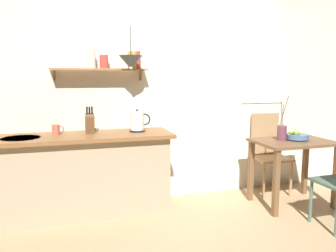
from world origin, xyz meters
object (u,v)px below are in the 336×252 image
at_px(fruit_bowl, 297,136).
at_px(electric_kettle, 137,122).
at_px(knife_block, 90,123).
at_px(coffee_mug_by_sink, 56,130).
at_px(pendant_lamp, 131,62).
at_px(dining_table, 293,153).
at_px(twig_vase, 282,132).
at_px(dining_chair_far, 268,149).

distance_m(fruit_bowl, electric_kettle, 1.86).
xyz_separation_m(knife_block, coffee_mug_by_sink, (-0.34, 0.02, -0.06)).
height_order(fruit_bowl, pendant_lamp, pendant_lamp).
height_order(dining_table, coffee_mug_by_sink, coffee_mug_by_sink).
height_order(twig_vase, pendant_lamp, pendant_lamp).
bearing_deg(pendant_lamp, dining_table, -11.07).
height_order(dining_chair_far, fruit_bowl, dining_chair_far).
height_order(dining_chair_far, twig_vase, twig_vase).
xyz_separation_m(dining_table, electric_kettle, (-1.75, 0.40, 0.39)).
bearing_deg(twig_vase, dining_table, -24.52).
relative_size(twig_vase, coffee_mug_by_sink, 4.17).
height_order(twig_vase, knife_block, twig_vase).
xyz_separation_m(twig_vase, pendant_lamp, (-1.70, 0.30, 0.79)).
xyz_separation_m(fruit_bowl, coffee_mug_by_sink, (-2.67, 0.41, 0.13)).
bearing_deg(dining_chair_far, fruit_bowl, -82.34).
height_order(electric_kettle, knife_block, knife_block).
bearing_deg(pendant_lamp, dining_chair_far, 4.55).
height_order(knife_block, pendant_lamp, pendant_lamp).
bearing_deg(pendant_lamp, twig_vase, -10.01).
height_order(dining_chair_far, pendant_lamp, pendant_lamp).
bearing_deg(dining_table, electric_kettle, 167.02).
xyz_separation_m(fruit_bowl, electric_kettle, (-1.81, 0.38, 0.19)).
relative_size(fruit_bowl, coffee_mug_by_sink, 2.11).
bearing_deg(twig_vase, coffee_mug_by_sink, 171.29).
distance_m(dining_chair_far, pendant_lamp, 2.13).
relative_size(dining_table, coffee_mug_by_sink, 7.09).
relative_size(knife_block, coffee_mug_by_sink, 2.35).
bearing_deg(knife_block, electric_kettle, -1.18).
relative_size(coffee_mug_by_sink, pendant_lamp, 0.28).
relative_size(dining_chair_far, knife_block, 3.47).
bearing_deg(knife_block, dining_table, -10.35).
distance_m(electric_kettle, knife_block, 0.52).
bearing_deg(knife_block, dining_chair_far, 2.22).
relative_size(knife_block, pendant_lamp, 0.65).
distance_m(twig_vase, knife_block, 2.18).
relative_size(dining_table, knife_block, 3.01).
distance_m(dining_chair_far, coffee_mug_by_sink, 2.64).
relative_size(dining_table, fruit_bowl, 3.36).
xyz_separation_m(electric_kettle, knife_block, (-0.52, 0.01, 0.00)).
bearing_deg(twig_vase, pendant_lamp, 169.99).
height_order(twig_vase, coffee_mug_by_sink, twig_vase).
bearing_deg(dining_table, fruit_bowl, 25.97).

